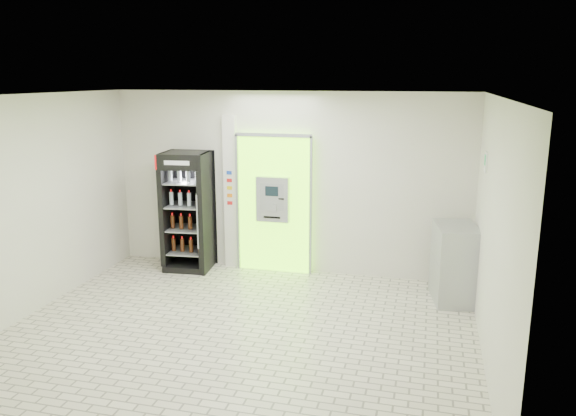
% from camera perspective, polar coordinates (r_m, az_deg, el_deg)
% --- Properties ---
extents(ground, '(6.00, 6.00, 0.00)m').
position_cam_1_polar(ground, '(7.48, -4.95, -12.36)').
color(ground, beige).
rests_on(ground, ground).
extents(room_shell, '(6.00, 6.00, 6.00)m').
position_cam_1_polar(room_shell, '(6.89, -5.25, 1.61)').
color(room_shell, silver).
rests_on(room_shell, ground).
extents(atm_assembly, '(1.30, 0.24, 2.33)m').
position_cam_1_polar(atm_assembly, '(9.34, -1.39, 0.53)').
color(atm_assembly, '#71E711').
rests_on(atm_assembly, ground).
extents(pillar, '(0.22, 0.11, 2.60)m').
position_cam_1_polar(pillar, '(9.58, -5.84, 1.58)').
color(pillar, silver).
rests_on(pillar, ground).
extents(beverage_cooler, '(0.82, 0.76, 2.01)m').
position_cam_1_polar(beverage_cooler, '(9.64, -10.10, -0.53)').
color(beverage_cooler, black).
rests_on(beverage_cooler, ground).
extents(steel_cabinet, '(0.71, 0.93, 1.14)m').
position_cam_1_polar(steel_cabinet, '(8.56, 16.57, -5.40)').
color(steel_cabinet, '#9C9FA4').
rests_on(steel_cabinet, ground).
extents(exit_sign, '(0.02, 0.22, 0.26)m').
position_cam_1_polar(exit_sign, '(7.86, 19.45, 4.43)').
color(exit_sign, white).
rests_on(exit_sign, room_shell).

